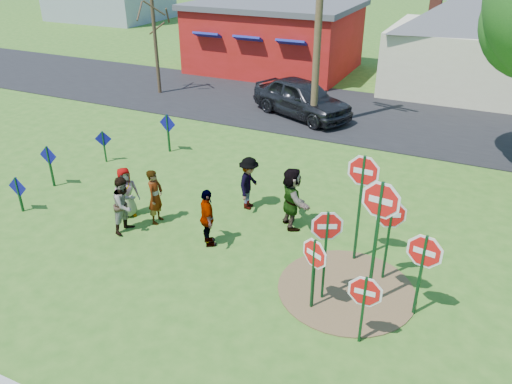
# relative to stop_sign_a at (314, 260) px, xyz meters

# --- Properties ---
(ground) EXTENTS (120.00, 120.00, 0.00)m
(ground) POSITION_rel_stop_sign_a_xyz_m (-3.97, 1.94, -1.30)
(ground) COLOR #31621C
(ground) RESTS_ON ground
(road) EXTENTS (120.00, 7.50, 0.04)m
(road) POSITION_rel_stop_sign_a_xyz_m (-3.97, 13.44, -1.28)
(road) COLOR black
(road) RESTS_ON ground
(dirt_patch) EXTENTS (3.20, 3.20, 0.03)m
(dirt_patch) POSITION_rel_stop_sign_a_xyz_m (0.53, 0.94, -1.28)
(dirt_patch) COLOR brown
(dirt_patch) RESTS_ON ground
(red_building) EXTENTS (9.40, 7.69, 3.90)m
(red_building) POSITION_rel_stop_sign_a_xyz_m (-9.47, 19.93, 0.67)
(red_building) COLOR #9E170F
(red_building) RESTS_ON ground
(cream_house) EXTENTS (9.40, 9.40, 6.50)m
(cream_house) POSITION_rel_stop_sign_a_xyz_m (1.53, 19.94, 1.63)
(cream_house) COLOR beige
(cream_house) RESTS_ON ground
(stop_sign_a) EXTENTS (0.85, 0.42, 1.91)m
(stop_sign_a) POSITION_rel_stop_sign_a_xyz_m (0.00, 0.00, 0.00)
(stop_sign_a) COLOR #113E1D
(stop_sign_a) RESTS_ON ground
(stop_sign_b) EXTENTS (1.05, 0.07, 3.02)m
(stop_sign_b) POSITION_rel_stop_sign_a_xyz_m (0.36, 2.23, 0.91)
(stop_sign_b) COLOR #113E1D
(stop_sign_b) RESTS_ON ground
(stop_sign_c) EXTENTS (1.10, 0.15, 3.22)m
(stop_sign_c) POSITION_rel_stop_sign_a_xyz_m (1.11, 0.63, 0.98)
(stop_sign_c) COLOR #113E1D
(stop_sign_c) RESTS_ON ground
(stop_sign_d) EXTENTS (0.88, 0.37, 2.25)m
(stop_sign_d) POSITION_rel_stop_sign_a_xyz_m (1.20, 1.74, 0.31)
(stop_sign_d) COLOR #113E1D
(stop_sign_d) RESTS_ON ground
(stop_sign_e) EXTENTS (0.93, 0.06, 1.73)m
(stop_sign_e) POSITION_rel_stop_sign_a_xyz_m (1.23, -0.56, -0.14)
(stop_sign_e) COLOR #113E1D
(stop_sign_e) RESTS_ON ground
(stop_sign_f) EXTENTS (1.02, 0.18, 2.15)m
(stop_sign_f) POSITION_rel_stop_sign_a_xyz_m (2.10, 0.77, 0.20)
(stop_sign_f) COLOR #113E1D
(stop_sign_f) RESTS_ON ground
(stop_sign_g) EXTENTS (0.85, 0.43, 2.39)m
(stop_sign_g) POSITION_rel_stop_sign_a_xyz_m (0.11, 0.41, 0.38)
(stop_sign_g) COLOR #113E1D
(stop_sign_g) RESTS_ON ground
(blue_diamond_a) EXTENTS (0.66, 0.06, 1.14)m
(blue_diamond_a) POSITION_rel_stop_sign_a_xyz_m (-9.31, 0.43, -0.60)
(blue_diamond_a) COLOR #113E1D
(blue_diamond_a) RESTS_ON ground
(blue_diamond_b) EXTENTS (0.66, 0.07, 1.42)m
(blue_diamond_b) POSITION_rel_stop_sign_a_xyz_m (-9.73, 2.10, -0.41)
(blue_diamond_b) COLOR #113E1D
(blue_diamond_b) RESTS_ON ground
(blue_diamond_c) EXTENTS (0.55, 0.27, 1.19)m
(blue_diamond_c) POSITION_rel_stop_sign_a_xyz_m (-9.49, 4.40, -0.56)
(blue_diamond_c) COLOR #113E1D
(blue_diamond_c) RESTS_ON ground
(blue_diamond_d) EXTENTS (0.73, 0.08, 1.49)m
(blue_diamond_d) POSITION_rel_stop_sign_a_xyz_m (-7.93, 6.20, -0.37)
(blue_diamond_d) COLOR #113E1D
(blue_diamond_d) RESTS_ON ground
(person_a) EXTENTS (0.83, 0.89, 1.53)m
(person_a) POSITION_rel_stop_sign_a_xyz_m (-6.28, 1.59, -0.53)
(person_a) COLOR #3D4C84
(person_a) RESTS_ON ground
(person_b) EXTENTS (0.46, 0.64, 1.63)m
(person_b) POSITION_rel_stop_sign_a_xyz_m (-5.29, 1.65, -0.48)
(person_b) COLOR #2B7D6B
(person_b) RESTS_ON ground
(person_c) EXTENTS (0.66, 0.83, 1.64)m
(person_c) POSITION_rel_stop_sign_a_xyz_m (-5.76, 0.90, -0.47)
(person_c) COLOR brown
(person_c) RESTS_ON ground
(person_d) EXTENTS (0.72, 1.12, 1.64)m
(person_d) POSITION_rel_stop_sign_a_xyz_m (-3.26, 3.53, -0.48)
(person_d) COLOR #303035
(person_d) RESTS_ON ground
(person_e) EXTENTS (0.92, 0.99, 1.63)m
(person_e) POSITION_rel_stop_sign_a_xyz_m (-3.35, 1.24, -0.48)
(person_e) COLOR #4E3159
(person_e) RESTS_ON ground
(person_f) EXTENTS (1.48, 1.64, 1.81)m
(person_f) POSITION_rel_stop_sign_a_xyz_m (-1.70, 3.05, -0.39)
(person_f) COLOR #1D4831
(person_f) RESTS_ON ground
(suv) EXTENTS (5.31, 3.83, 1.68)m
(suv) POSITION_rel_stop_sign_a_xyz_m (-4.83, 12.19, -0.42)
(suv) COLOR #303036
(suv) RESTS_ON road
(utility_pole) EXTENTS (2.27, 0.71, 9.48)m
(utility_pole) POSITION_rel_stop_sign_a_xyz_m (-3.86, 11.08, 3.69)
(utility_pole) COLOR #4C3823
(utility_pole) RESTS_ON ground
(bare_tree_west) EXTENTS (1.80, 1.80, 5.08)m
(bare_tree_west) POSITION_rel_stop_sign_a_xyz_m (-12.83, 12.58, 1.99)
(bare_tree_west) COLOR #382819
(bare_tree_west) RESTS_ON ground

